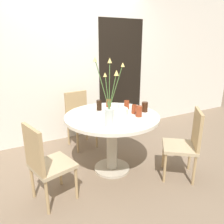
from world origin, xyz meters
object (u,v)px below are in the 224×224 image
at_px(side_plate, 89,117).
at_px(drink_glass_5, 139,111).
at_px(birthday_cake, 118,111).
at_px(chair_left_flank, 187,141).
at_px(drink_glass_1, 109,103).
at_px(drink_glass_2, 145,107).
at_px(flower_vase, 109,106).
at_px(chair_near_front, 79,116).
at_px(drink_glass_4, 127,105).
at_px(chair_right_flank, 45,161).
at_px(drink_glass_3, 134,109).
at_px(drink_glass_0, 99,105).

distance_m(side_plate, drink_glass_5, 0.61).
height_order(birthday_cake, side_plate, birthday_cake).
bearing_deg(chair_left_flank, drink_glass_1, -108.99).
bearing_deg(drink_glass_2, flower_vase, -159.79).
distance_m(chair_left_flank, flower_vase, 1.09).
distance_m(chair_near_front, drink_glass_4, 0.94).
xyz_separation_m(side_plate, drink_glass_4, (0.59, 0.09, 0.05)).
distance_m(flower_vase, drink_glass_2, 0.70).
bearing_deg(chair_right_flank, drink_glass_4, -87.12).
distance_m(chair_right_flank, drink_glass_1, 1.23).
bearing_deg(birthday_cake, chair_left_flank, -42.73).
bearing_deg(birthday_cake, chair_near_front, 102.82).
bearing_deg(side_plate, drink_glass_2, -10.18).
height_order(chair_right_flank, drink_glass_5, drink_glass_5).
xyz_separation_m(side_plate, drink_glass_2, (0.73, -0.13, 0.06)).
height_order(flower_vase, drink_glass_2, flower_vase).
height_order(drink_glass_4, drink_glass_5, drink_glass_5).
bearing_deg(drink_glass_1, drink_glass_4, -50.58).
bearing_deg(drink_glass_4, side_plate, -171.36).
bearing_deg(chair_right_flank, drink_glass_3, -96.94).
bearing_deg(drink_glass_1, drink_glass_5, -76.62).
distance_m(drink_glass_0, drink_glass_1, 0.21).
height_order(chair_near_front, drink_glass_4, same).
height_order(chair_left_flank, drink_glass_5, drink_glass_5).
xyz_separation_m(drink_glass_1, drink_glass_4, (0.17, -0.21, 0.00)).
relative_size(birthday_cake, drink_glass_5, 1.87).
height_order(drink_glass_3, drink_glass_4, same).
bearing_deg(drink_glass_3, side_plate, 166.90).
xyz_separation_m(chair_left_flank, drink_glass_2, (-0.29, 0.50, 0.34)).
distance_m(chair_near_front, side_plate, 0.93).
distance_m(chair_left_flank, birthday_cake, 0.92).
xyz_separation_m(chair_right_flank, drink_glass_2, (1.35, 0.16, 0.34)).
bearing_deg(chair_near_front, drink_glass_2, -67.79).
height_order(chair_left_flank, side_plate, chair_left_flank).
relative_size(flower_vase, drink_glass_0, 5.29).
xyz_separation_m(drink_glass_2, drink_glass_5, (-0.18, -0.13, 0.00)).
bearing_deg(chair_near_front, drink_glass_0, -92.07).
relative_size(drink_glass_1, drink_glass_2, 0.82).
distance_m(birthday_cake, drink_glass_0, 0.29).
bearing_deg(drink_glass_4, chair_near_front, 117.97).
bearing_deg(birthday_cake, drink_glass_2, -14.49).
bearing_deg(drink_glass_4, drink_glass_0, 161.80).
distance_m(drink_glass_1, drink_glass_3, 0.45).
height_order(side_plate, drink_glass_4, drink_glass_4).
distance_m(drink_glass_1, drink_glass_4, 0.27).
bearing_deg(chair_near_front, birthday_cake, -84.02).
relative_size(side_plate, drink_glass_4, 1.87).
xyz_separation_m(drink_glass_1, drink_glass_5, (0.13, -0.55, 0.01)).
bearing_deg(drink_glass_0, flower_vase, -103.75).
relative_size(chair_right_flank, drink_glass_1, 8.43).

